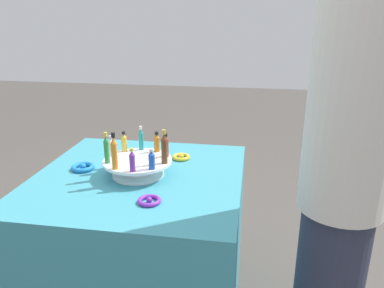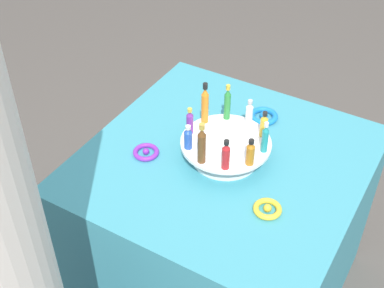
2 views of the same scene
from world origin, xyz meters
name	(u,v)px [view 2 (image 2 of 2)]	position (x,y,z in m)	size (l,w,h in m)	color
ground_plane	(218,287)	(0.00, 0.00, 0.00)	(12.00, 12.00, 0.00)	#4C4742
party_table	(221,230)	(0.00, 0.00, 0.36)	(0.90, 0.90, 0.72)	teal
display_stand	(226,148)	(0.00, 0.00, 0.76)	(0.30, 0.30, 0.07)	white
bottle_blue	(188,138)	(0.09, -0.09, 0.83)	(0.03, 0.03, 0.09)	#234CAD
bottle_brown	(202,145)	(0.12, -0.02, 0.86)	(0.03, 0.03, 0.15)	brown
bottle_red	(226,155)	(0.11, 0.06, 0.84)	(0.02, 0.02, 0.11)	#B21E23
bottle_amber	(250,153)	(0.06, 0.11, 0.83)	(0.03, 0.03, 0.09)	#AD6B19
bottle_teal	(265,138)	(-0.02, 0.12, 0.84)	(0.02, 0.02, 0.11)	teal
bottle_gold	(264,125)	(-0.09, 0.09, 0.84)	(0.02, 0.02, 0.09)	gold
bottle_clear	(249,113)	(-0.12, 0.02, 0.84)	(0.02, 0.02, 0.09)	silver
bottle_green	(227,103)	(-0.11, -0.06, 0.85)	(0.02, 0.02, 0.13)	#288438
bottle_orange	(205,104)	(-0.06, -0.11, 0.86)	(0.02, 0.02, 0.15)	orange
bottle_purple	(190,122)	(0.02, -0.12, 0.84)	(0.02, 0.02, 0.10)	#702D93
ribbon_bow_gold	(267,209)	(0.15, 0.22, 0.73)	(0.09, 0.09, 0.03)	gold
ribbon_bow_blue	(264,116)	(-0.26, 0.02, 0.73)	(0.10, 0.10, 0.03)	blue
ribbon_bow_purple	(146,152)	(0.12, -0.24, 0.73)	(0.09, 0.09, 0.02)	purple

